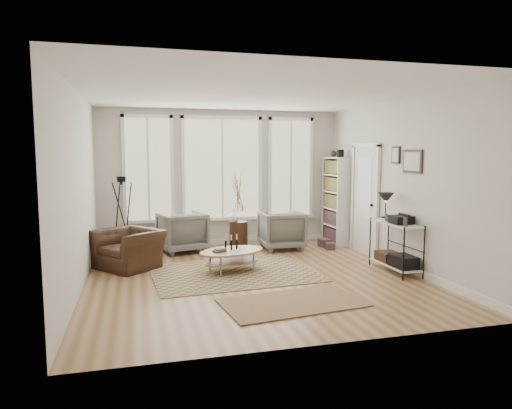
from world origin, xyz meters
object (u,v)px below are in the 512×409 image
object	(u,v)px
coffee_table	(232,255)
armchair_right	(281,230)
low_shelf	(395,242)
armchair_left	(182,232)
side_table	(238,212)
bookcase	(336,200)
accent_chair	(129,249)

from	to	relation	value
coffee_table	armchair_right	bearing A→B (deg)	48.26
low_shelf	armchair_left	world-z (taller)	low_shelf
side_table	low_shelf	bearing A→B (deg)	-49.30
bookcase	low_shelf	size ratio (longest dim) A/B	1.58
accent_chair	low_shelf	bearing A→B (deg)	32.41
bookcase	coffee_table	xyz separation A→B (m)	(-2.71, -1.82, -0.67)
low_shelf	accent_chair	xyz separation A→B (m)	(-4.33, 1.39, -0.18)
low_shelf	armchair_right	size ratio (longest dim) A/B	1.50
bookcase	accent_chair	distance (m)	4.57
side_table	coffee_table	bearing A→B (deg)	-106.08
armchair_left	armchair_right	bearing A→B (deg)	159.07
low_shelf	armchair_left	bearing A→B (deg)	142.98
bookcase	low_shelf	world-z (taller)	bookcase
side_table	armchair_right	bearing A→B (deg)	-16.64
low_shelf	armchair_right	bearing A→B (deg)	119.93
low_shelf	side_table	world-z (taller)	side_table
armchair_right	accent_chair	xyz separation A→B (m)	(-3.04, -0.85, -0.06)
low_shelf	armchair_left	size ratio (longest dim) A/B	1.47
coffee_table	armchair_right	size ratio (longest dim) A/B	1.51
armchair_left	side_table	bearing A→B (deg)	166.16
coffee_table	armchair_right	world-z (taller)	armchair_right
low_shelf	accent_chair	distance (m)	4.55
side_table	accent_chair	xyz separation A→B (m)	(-2.19, -1.10, -0.44)
bookcase	low_shelf	bearing A→B (deg)	-91.28
low_shelf	accent_chair	size ratio (longest dim) A/B	1.28
low_shelf	accent_chair	world-z (taller)	low_shelf
bookcase	accent_chair	bearing A→B (deg)	-165.51
bookcase	side_table	bearing A→B (deg)	-179.17
low_shelf	side_table	bearing A→B (deg)	130.70
armchair_right	side_table	distance (m)	0.97
coffee_table	armchair_right	distance (m)	2.06
low_shelf	coffee_table	distance (m)	2.76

